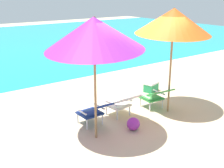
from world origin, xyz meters
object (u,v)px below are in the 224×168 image
beach_umbrella_left (94,33)px  beach_ball (133,124)px  lounge_chair_center (123,102)px  lounge_chair_right (156,95)px  beach_umbrella_right (173,21)px  cooler_box (151,86)px  lounge_chair_left (94,111)px

beach_umbrella_left → beach_ball: (0.90, -0.20, -2.13)m
lounge_chair_center → lounge_chair_right: (1.03, -0.13, 0.00)m
beach_umbrella_right → beach_umbrella_left: bearing=-178.0°
beach_umbrella_right → cooler_box: (0.77, 1.45, -2.22)m
lounge_chair_right → cooler_box: (0.94, 1.16, -0.24)m
lounge_chair_center → beach_ball: 0.79m
lounge_chair_center → cooler_box: size_ratio=1.72×
beach_umbrella_left → cooler_box: size_ratio=5.23×
lounge_chair_right → cooler_box: lounge_chair_right is taller
lounge_chair_center → beach_umbrella_right: beach_umbrella_right is taller
lounge_chair_left → beach_umbrella_right: (2.08, -0.41, 1.97)m
beach_umbrella_right → beach_ball: beach_umbrella_right is taller
beach_umbrella_right → beach_ball: size_ratio=8.95×
lounge_chair_left → beach_ball: size_ratio=2.89×
beach_ball → cooler_box: bearing=38.0°
lounge_chair_left → beach_umbrella_left: bearing=-118.4°
beach_ball → beach_umbrella_left: bearing=167.4°
beach_umbrella_right → cooler_box: beach_umbrella_right is taller
lounge_chair_center → beach_umbrella_right: bearing=-19.3°
lounge_chair_center → cooler_box: 2.24m
lounge_chair_center → beach_umbrella_right: 2.35m
lounge_chair_center → lounge_chair_right: size_ratio=1.01×
cooler_box → lounge_chair_center: bearing=-152.5°
lounge_chair_right → beach_umbrella_right: bearing=-58.6°
lounge_chair_center → beach_umbrella_left: size_ratio=0.33×
beach_ball → beach_umbrella_right: bearing=11.0°
lounge_chair_right → beach_ball: bearing=-155.7°
lounge_chair_left → beach_ball: bearing=-47.8°
beach_umbrella_left → beach_ball: bearing=-12.6°
beach_umbrella_left → beach_ball: 2.32m
cooler_box → lounge_chair_right: bearing=-129.2°
lounge_chair_left → lounge_chair_right: (1.91, -0.12, 0.00)m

